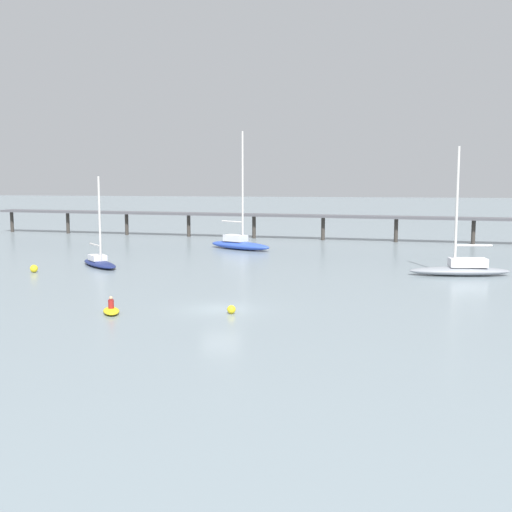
% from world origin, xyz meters
% --- Properties ---
extents(ground_plane, '(400.00, 400.00, 0.00)m').
position_xyz_m(ground_plane, '(0.00, 0.00, 0.00)').
color(ground_plane, gray).
extents(pier, '(86.85, 14.12, 7.17)m').
position_xyz_m(pier, '(20.27, 43.96, 4.20)').
color(pier, '#4C4C51').
rests_on(pier, ground_plane).
extents(sailboat_gray, '(8.81, 2.84, 11.15)m').
position_xyz_m(sailboat_gray, '(17.93, 17.17, 0.71)').
color(sailboat_gray, gray).
rests_on(sailboat_gray, ground_plane).
extents(sailboat_navy, '(5.96, 6.45, 8.56)m').
position_xyz_m(sailboat_navy, '(-15.38, 18.04, 0.52)').
color(sailboat_navy, navy).
rests_on(sailboat_navy, ground_plane).
extents(sailboat_blue, '(8.48, 6.26, 13.56)m').
position_xyz_m(sailboat_blue, '(-4.50, 33.94, 0.79)').
color(sailboat_blue, '#2D4CB7').
rests_on(sailboat_blue, ground_plane).
extents(dinghy_yellow, '(1.82, 2.44, 1.14)m').
position_xyz_m(dinghy_yellow, '(-6.65, -2.33, 0.23)').
color(dinghy_yellow, yellow).
rests_on(dinghy_yellow, ground_plane).
extents(mooring_buoy_far, '(0.55, 0.55, 0.55)m').
position_xyz_m(mooring_buoy_far, '(0.93, -1.25, 0.28)').
color(mooring_buoy_far, yellow).
rests_on(mooring_buoy_far, ground_plane).
extents(mooring_buoy_outer, '(0.70, 0.70, 0.70)m').
position_xyz_m(mooring_buoy_outer, '(-19.76, 13.52, 0.35)').
color(mooring_buoy_outer, yellow).
rests_on(mooring_buoy_outer, ground_plane).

